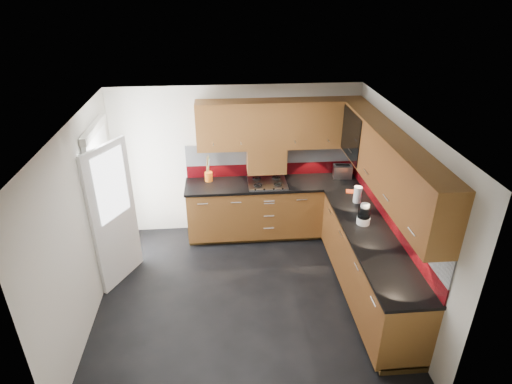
{
  "coord_description": "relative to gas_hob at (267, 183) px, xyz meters",
  "views": [
    {
      "loc": [
        -0.23,
        -4.44,
        3.85
      ],
      "look_at": [
        0.2,
        0.65,
        1.22
      ],
      "focal_mm": 30.0,
      "sensor_mm": 36.0,
      "label": 1
    }
  ],
  "objects": [
    {
      "name": "orange_cloth",
      "position": [
        1.21,
        -0.39,
        -0.01
      ],
      "size": [
        0.16,
        0.14,
        0.01
      ],
      "primitive_type": "cube",
      "rotation": [
        0.0,
        0.0,
        -0.23
      ],
      "color": "#E14519",
      "rests_on": "countertop"
    },
    {
      "name": "backsplash",
      "position": [
        0.83,
        -0.54,
        0.25
      ],
      "size": [
        2.7,
        3.2,
        0.54
      ],
      "color": "maroon",
      "rests_on": "countertop"
    },
    {
      "name": "food_processor",
      "position": [
        1.11,
        -1.28,
        0.12
      ],
      "size": [
        0.17,
        0.17,
        0.29
      ],
      "color": "white",
      "rests_on": "countertop"
    },
    {
      "name": "back_door",
      "position": [
        -2.23,
        -0.72,
        0.08
      ],
      "size": [
        0.42,
        1.19,
        2.04
      ],
      "color": "white",
      "rests_on": "room"
    },
    {
      "name": "glass_cabinet",
      "position": [
        1.26,
        -0.4,
        0.91
      ],
      "size": [
        0.32,
        0.8,
        0.66
      ],
      "color": "black",
      "rests_on": "room"
    },
    {
      "name": "extractor_hood",
      "position": [
        0.0,
        0.17,
        0.32
      ],
      "size": [
        0.6,
        0.33,
        0.4
      ],
      "primitive_type": "cube",
      "color": "brown",
      "rests_on": "room"
    },
    {
      "name": "gas_hob",
      "position": [
        0.0,
        0.0,
        0.0
      ],
      "size": [
        0.6,
        0.52,
        0.05
      ],
      "color": "silver",
      "rests_on": "countertop"
    },
    {
      "name": "toaster",
      "position": [
        1.21,
        0.13,
        0.09
      ],
      "size": [
        0.31,
        0.22,
        0.21
      ],
      "color": "silver",
      "rests_on": "countertop"
    },
    {
      "name": "base_cabinets",
      "position": [
        0.62,
        -0.75,
        -0.52
      ],
      "size": [
        2.7,
        3.2,
        0.95
      ],
      "color": "brown",
      "rests_on": "room"
    },
    {
      "name": "utensil_pot",
      "position": [
        -0.9,
        0.18,
        0.08
      ],
      "size": [
        0.12,
        0.12,
        0.43
      ],
      "color": "#CA5C13",
      "rests_on": "countertop"
    },
    {
      "name": "upper_cabinets",
      "position": [
        0.78,
        -0.69,
        0.88
      ],
      "size": [
        2.5,
        3.2,
        0.72
      ],
      "color": "brown",
      "rests_on": "room"
    },
    {
      "name": "room",
      "position": [
        -0.45,
        -1.47,
        0.54
      ],
      "size": [
        4.0,
        3.8,
        2.64
      ],
      "color": "black"
    },
    {
      "name": "countertop",
      "position": [
        0.6,
        -0.77,
        -0.04
      ],
      "size": [
        2.72,
        3.22,
        0.04
      ],
      "color": "black",
      "rests_on": "base_cabinets"
    },
    {
      "name": "paper_towel",
      "position": [
        1.21,
        -0.7,
        0.1
      ],
      "size": [
        0.12,
        0.12,
        0.24
      ],
      "primitive_type": "cylinder",
      "rotation": [
        0.0,
        0.0,
        0.07
      ],
      "color": "white",
      "rests_on": "countertop"
    }
  ]
}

